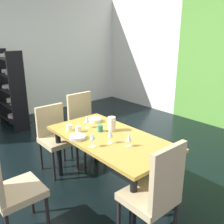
% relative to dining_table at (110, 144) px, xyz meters
% --- Properties ---
extents(ground_plane, '(5.95, 6.14, 0.02)m').
position_rel_dining_table_xyz_m(ground_plane, '(-0.76, 0.20, -0.66)').
color(ground_plane, black).
extents(back_panel_interior, '(2.41, 0.10, 2.79)m').
position_rel_dining_table_xyz_m(back_panel_interior, '(-2.53, 3.22, 0.75)').
color(back_panel_interior, silver).
rests_on(back_panel_interior, ground_plane).
extents(left_interior_panel, '(0.10, 6.14, 2.79)m').
position_rel_dining_table_xyz_m(left_interior_panel, '(-3.68, 0.20, 0.75)').
color(left_interior_panel, silver).
rests_on(left_interior_panel, ground_plane).
extents(dining_table, '(1.63, 0.84, 0.74)m').
position_rel_dining_table_xyz_m(dining_table, '(0.00, 0.00, 0.00)').
color(dining_table, '#AE8B35').
rests_on(dining_table, ground_plane).
extents(chair_left_far, '(0.45, 0.44, 1.04)m').
position_rel_dining_table_xyz_m(chair_left_far, '(-0.93, 0.26, -0.07)').
color(chair_left_far, tan).
rests_on(chair_left_far, ground_plane).
extents(chair_head_near, '(0.44, 0.44, 0.97)m').
position_rel_dining_table_xyz_m(chair_head_near, '(-0.04, -1.21, -0.10)').
color(chair_head_near, tan).
rests_on(chair_head_near, ground_plane).
extents(chair_right_near, '(0.44, 0.44, 1.06)m').
position_rel_dining_table_xyz_m(chair_right_near, '(0.93, -0.26, -0.06)').
color(chair_right_near, tan).
rests_on(chair_right_near, ground_plane).
extents(chair_left_near, '(0.45, 0.44, 0.95)m').
position_rel_dining_table_xyz_m(chair_left_near, '(-0.92, -0.26, -0.10)').
color(chair_left_near, tan).
rests_on(chair_left_near, ground_plane).
extents(display_shelf, '(0.94, 0.31, 1.60)m').
position_rel_dining_table_xyz_m(display_shelf, '(-3.12, -0.08, 0.16)').
color(display_shelf, black).
rests_on(display_shelf, ground_plane).
extents(wine_glass_east, '(0.06, 0.06, 0.15)m').
position_rel_dining_table_xyz_m(wine_glass_east, '(0.34, -0.02, 0.20)').
color(wine_glass_east, silver).
rests_on(wine_glass_east, dining_table).
extents(wine_glass_near_window, '(0.06, 0.06, 0.16)m').
position_rel_dining_table_xyz_m(wine_glass_near_window, '(0.09, -0.33, 0.21)').
color(wine_glass_near_window, silver).
rests_on(wine_glass_near_window, dining_table).
extents(wine_glass_north, '(0.06, 0.06, 0.16)m').
position_rel_dining_table_xyz_m(wine_glass_north, '(0.14, -0.12, 0.21)').
color(wine_glass_north, silver).
rests_on(wine_glass_north, dining_table).
extents(wine_glass_right, '(0.07, 0.07, 0.17)m').
position_rel_dining_table_xyz_m(wine_glass_right, '(-0.42, -0.04, 0.21)').
color(wine_glass_right, silver).
rests_on(wine_glass_right, dining_table).
extents(serving_bowl_south, '(0.18, 0.18, 0.05)m').
position_rel_dining_table_xyz_m(serving_bowl_south, '(-0.53, 0.17, 0.12)').
color(serving_bowl_south, '#ECEBC5').
rests_on(serving_bowl_south, dining_table).
extents(serving_bowl_corner, '(0.20, 0.20, 0.04)m').
position_rel_dining_table_xyz_m(serving_bowl_corner, '(-0.20, -0.34, 0.11)').
color(serving_bowl_corner, silver).
rests_on(serving_bowl_corner, dining_table).
extents(cup_left, '(0.08, 0.08, 0.07)m').
position_rel_dining_table_xyz_m(cup_left, '(-0.49, -0.27, 0.13)').
color(cup_left, '#E2EFC6').
rests_on(cup_left, dining_table).
extents(cup_west, '(0.07, 0.07, 0.08)m').
position_rel_dining_table_xyz_m(cup_west, '(-0.37, -0.21, 0.13)').
color(cup_west, white).
rests_on(cup_west, dining_table).
extents(cup_front, '(0.07, 0.07, 0.08)m').
position_rel_dining_table_xyz_m(cup_front, '(-0.21, 0.01, 0.13)').
color(cup_front, '#26735F').
rests_on(cup_front, dining_table).
extents(pitcher_rear, '(0.11, 0.10, 0.19)m').
position_rel_dining_table_xyz_m(pitcher_rear, '(-0.12, 0.13, 0.19)').
color(pitcher_rear, silver).
rests_on(pitcher_rear, dining_table).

